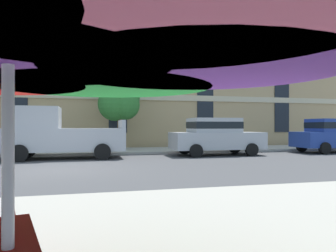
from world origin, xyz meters
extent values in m
plane|color=#424244|center=(0.00, 0.00, 0.00)|extent=(120.00, 120.00, 0.00)
cube|color=#B2ADA3|center=(0.00, 6.80, 0.06)|extent=(56.00, 3.60, 0.12)
cube|color=tan|center=(0.00, 15.00, 6.40)|extent=(45.09, 12.00, 12.80)
cube|color=beige|center=(0.00, 8.96, 3.20)|extent=(44.19, 0.08, 0.36)
cube|color=beige|center=(0.00, 8.96, 6.40)|extent=(44.19, 0.08, 0.36)
cube|color=black|center=(-2.82, 8.97, 6.80)|extent=(1.10, 0.06, 11.60)
cube|color=black|center=(2.82, 8.97, 6.80)|extent=(1.10, 0.06, 11.60)
cube|color=black|center=(8.45, 8.97, 6.80)|extent=(1.10, 0.06, 11.60)
cube|color=black|center=(14.09, 8.97, 6.80)|extent=(1.10, 0.06, 11.60)
cube|color=#A8AAB2|center=(0.03, 3.70, 0.82)|extent=(5.10, 1.90, 0.96)
cube|color=#A8AAB2|center=(-1.07, 3.70, 1.75)|extent=(1.90, 1.75, 0.90)
cube|color=#A8AAB2|center=(2.50, 3.70, 1.48)|extent=(0.16, 1.75, 0.36)
cylinder|color=black|center=(1.61, 4.65, 0.34)|extent=(0.68, 0.22, 0.68)
cylinder|color=black|center=(1.61, 2.75, 0.34)|extent=(0.68, 0.22, 0.68)
cylinder|color=black|center=(-1.55, 4.65, 0.34)|extent=(0.68, 0.22, 0.68)
cylinder|color=black|center=(-1.55, 2.75, 0.34)|extent=(0.68, 0.22, 0.68)
cube|color=#A8AAB2|center=(7.05, 3.70, 0.70)|extent=(4.40, 1.76, 0.80)
cube|color=#A8AAB2|center=(6.90, 3.70, 1.44)|extent=(2.30, 1.55, 0.68)
cube|color=black|center=(6.90, 3.70, 1.44)|extent=(2.32, 1.57, 0.32)
cylinder|color=black|center=(8.42, 4.58, 0.30)|extent=(0.60, 0.22, 0.60)
cylinder|color=black|center=(8.42, 2.82, 0.30)|extent=(0.60, 0.22, 0.60)
cylinder|color=black|center=(5.69, 4.58, 0.30)|extent=(0.60, 0.22, 0.60)
cylinder|color=black|center=(5.69, 2.82, 0.30)|extent=(0.60, 0.22, 0.60)
cube|color=navy|center=(13.78, 3.70, 0.70)|extent=(4.40, 1.76, 0.80)
cube|color=navy|center=(13.63, 3.70, 1.44)|extent=(2.30, 1.55, 0.68)
cube|color=black|center=(13.63, 3.70, 1.44)|extent=(2.32, 1.57, 0.32)
cylinder|color=black|center=(12.41, 4.58, 0.30)|extent=(0.60, 0.22, 0.60)
cylinder|color=black|center=(12.41, 2.82, 0.30)|extent=(0.60, 0.22, 0.60)
cylinder|color=brown|center=(2.74, 7.10, 1.02)|extent=(0.26, 0.26, 2.05)
sphere|color=#2D702D|center=(2.50, 7.25, 2.62)|extent=(1.89, 1.89, 1.89)
sphere|color=#2D702D|center=(2.82, 7.39, 3.12)|extent=(2.20, 2.20, 2.20)
sphere|color=#2D702D|center=(3.03, 7.06, 2.56)|extent=(1.64, 1.64, 1.64)
cylinder|color=silver|center=(0.62, -9.00, 1.06)|extent=(0.06, 0.06, 2.13)
cone|color=#662D9E|center=(1.61, -9.00, 1.91)|extent=(1.74, 1.74, 0.45)
cone|color=green|center=(1.12, -8.14, 1.91)|extent=(1.74, 1.74, 0.45)
cone|color=#662D9E|center=(0.62, -9.00, 1.95)|extent=(1.66, 1.66, 0.53)
camera|label=1|loc=(1.00, -10.74, 1.37)|focal=34.50mm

